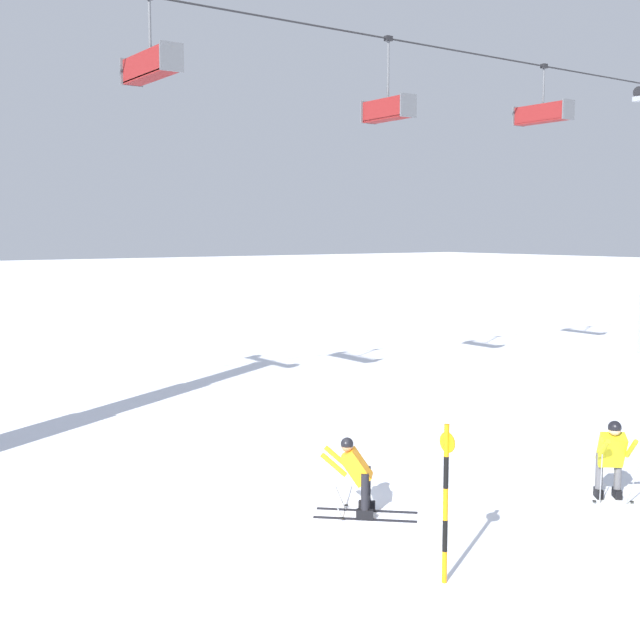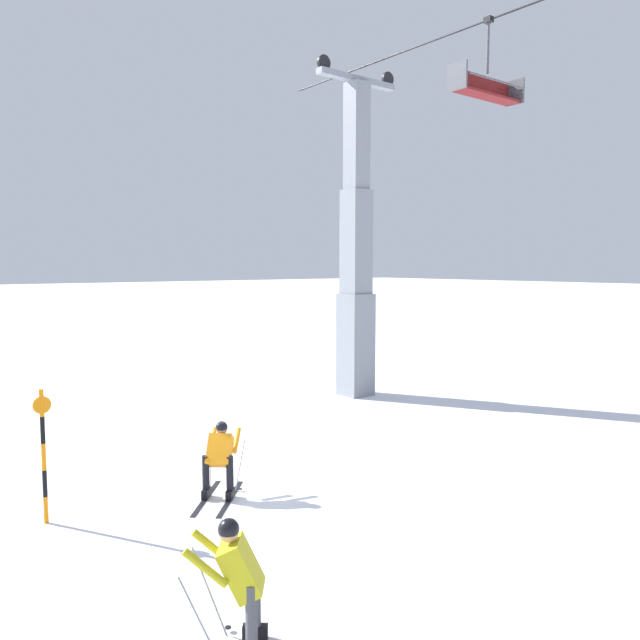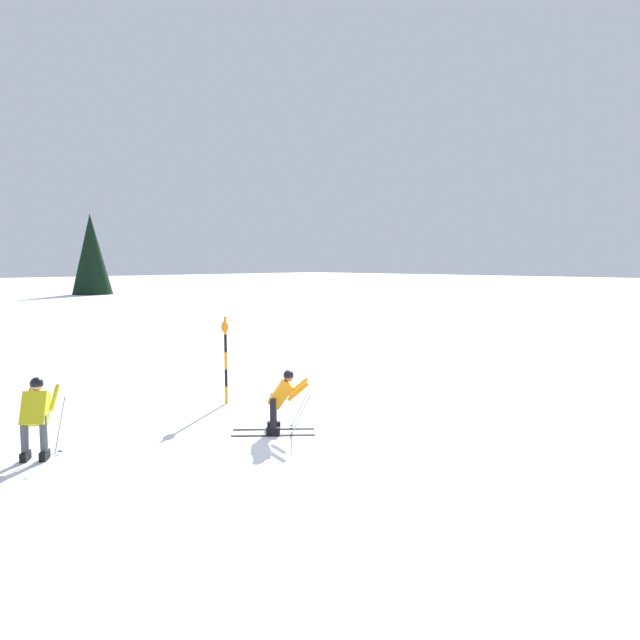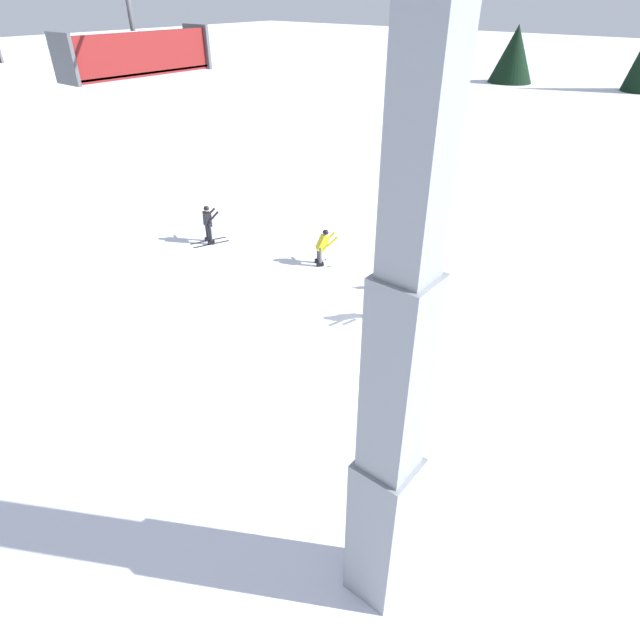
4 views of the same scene
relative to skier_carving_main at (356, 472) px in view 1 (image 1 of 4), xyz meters
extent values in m
plane|color=white|center=(-0.90, 0.49, -0.74)|extent=(260.00, 260.00, 0.00)
cube|color=black|center=(-0.03, -0.27, -0.74)|extent=(1.31, 1.24, 0.01)
cube|color=black|center=(-0.03, -0.27, -0.65)|extent=(0.28, 0.27, 0.16)
cylinder|color=black|center=(-0.03, -0.27, -0.27)|extent=(0.13, 0.13, 0.60)
cube|color=black|center=(0.27, 0.05, -0.74)|extent=(1.31, 1.24, 0.01)
cube|color=black|center=(0.27, 0.05, -0.65)|extent=(0.28, 0.27, 0.16)
cylinder|color=black|center=(0.27, 0.05, -0.27)|extent=(0.13, 0.13, 0.60)
cube|color=orange|center=(0.00, 0.00, 0.09)|extent=(0.68, 0.67, 0.60)
sphere|color=#997051|center=(-0.11, 0.11, 0.44)|extent=(0.20, 0.20, 0.20)
sphere|color=black|center=(-0.11, 0.11, 0.47)|extent=(0.22, 0.22, 0.22)
cylinder|color=orange|center=(-0.41, 0.07, 0.17)|extent=(0.39, 0.37, 0.40)
cylinder|color=gray|center=(-0.46, 0.05, -0.36)|extent=(0.44, 0.25, 1.01)
cylinder|color=black|center=(-0.37, -0.10, -0.69)|extent=(0.07, 0.07, 0.01)
cylinder|color=orange|center=(-0.10, 0.41, 0.17)|extent=(0.39, 0.37, 0.40)
cylinder|color=gray|center=(-0.08, 0.46, -0.36)|extent=(0.28, 0.42, 1.01)
cylinder|color=black|center=(0.07, 0.37, -0.69)|extent=(0.07, 0.07, 0.01)
cylinder|color=black|center=(20.33, 8.59, 9.31)|extent=(0.10, 0.44, 0.44)
cylinder|color=black|center=(7.68, 7.63, 9.37)|extent=(31.30, 0.05, 0.05)
cylinder|color=#4C4F54|center=(-0.13, 7.63, 8.73)|extent=(0.07, 0.07, 1.26)
cube|color=maroon|center=(-0.13, 7.63, 7.55)|extent=(0.45, 2.26, 0.06)
cube|color=maroon|center=(-0.33, 7.63, 7.83)|extent=(0.06, 2.26, 0.55)
cylinder|color=#4C4F54|center=(0.17, 7.63, 7.85)|extent=(0.04, 2.15, 0.04)
cube|color=#4C4F54|center=(-0.13, 8.76, 7.83)|extent=(0.57, 0.05, 0.63)
cube|color=#4C4F54|center=(-0.13, 6.50, 7.83)|extent=(0.57, 0.05, 0.63)
cube|color=black|center=(7.02, 7.63, 9.37)|extent=(0.20, 0.16, 0.14)
cylinder|color=#4C4F54|center=(7.02, 7.63, 8.54)|extent=(0.07, 0.07, 1.66)
cube|color=maroon|center=(7.02, 7.63, 7.16)|extent=(0.45, 1.74, 0.06)
cube|color=maroon|center=(6.83, 7.63, 7.43)|extent=(0.06, 1.74, 0.55)
cylinder|color=#4C4F54|center=(7.33, 7.63, 7.46)|extent=(0.04, 1.66, 0.04)
cube|color=#4C4F54|center=(7.02, 8.50, 7.43)|extent=(0.57, 0.05, 0.63)
cube|color=#4C4F54|center=(7.02, 6.76, 7.43)|extent=(0.57, 0.05, 0.63)
cube|color=black|center=(13.65, 7.63, 9.37)|extent=(0.20, 0.16, 0.14)
cylinder|color=#4C4F54|center=(13.65, 7.63, 8.75)|extent=(0.07, 0.07, 1.23)
cube|color=maroon|center=(13.65, 7.63, 7.59)|extent=(0.45, 2.05, 0.06)
cube|color=maroon|center=(13.46, 7.63, 7.87)|extent=(0.06, 2.05, 0.55)
cylinder|color=#4C4F54|center=(13.96, 7.63, 7.89)|extent=(0.04, 1.95, 0.04)
cube|color=#4C4F54|center=(13.65, 8.66, 7.87)|extent=(0.57, 0.05, 0.63)
cube|color=#4C4F54|center=(13.65, 6.60, 7.87)|extent=(0.57, 0.05, 0.63)
cylinder|color=orange|center=(-0.67, -2.80, -0.52)|extent=(0.07, 0.07, 0.44)
cylinder|color=black|center=(-0.67, -2.80, -0.08)|extent=(0.07, 0.07, 0.44)
cylinder|color=orange|center=(-0.67, -2.80, 0.35)|extent=(0.07, 0.07, 0.44)
cylinder|color=black|center=(-0.67, -2.80, 0.79)|extent=(0.07, 0.07, 0.44)
cylinder|color=orange|center=(-0.67, -2.80, 1.23)|extent=(0.07, 0.07, 0.44)
cylinder|color=orange|center=(-0.65, -2.80, 1.20)|extent=(0.02, 0.28, 0.28)
cube|color=white|center=(4.32, -2.02, -0.74)|extent=(1.18, 1.45, 0.01)
cube|color=black|center=(4.32, -2.02, -0.65)|extent=(0.26, 0.29, 0.16)
cylinder|color=#4C4C51|center=(4.32, -2.02, -0.25)|extent=(0.13, 0.13, 0.65)
cube|color=white|center=(4.07, -1.81, -0.74)|extent=(1.18, 1.45, 0.01)
cube|color=black|center=(4.07, -1.81, -0.65)|extent=(0.26, 0.29, 0.16)
cylinder|color=#4C4C51|center=(4.07, -1.81, -0.25)|extent=(0.13, 0.13, 0.65)
cube|color=gold|center=(4.12, -2.02, 0.18)|extent=(0.63, 0.64, 0.65)
sphere|color=tan|center=(4.04, -2.12, 0.57)|extent=(0.21, 0.21, 0.21)
sphere|color=black|center=(4.04, -2.12, 0.61)|extent=(0.23, 0.23, 0.23)
cylinder|color=gold|center=(4.09, -2.42, 0.29)|extent=(0.37, 0.43, 0.43)
cylinder|color=gray|center=(4.10, -2.48, -0.30)|extent=(0.21, 0.44, 1.11)
cylinder|color=black|center=(4.25, -2.37, -0.69)|extent=(0.07, 0.07, 0.01)
cylinder|color=gold|center=(3.73, -2.14, 0.29)|extent=(0.37, 0.43, 0.43)
cylinder|color=gray|center=(3.67, -2.14, -0.30)|extent=(0.39, 0.30, 1.11)
cylinder|color=black|center=(3.74, -1.97, -0.69)|extent=(0.07, 0.07, 0.01)
camera|label=1|loc=(-8.22, -10.52, 3.99)|focal=46.07mm
camera|label=2|loc=(9.62, -5.26, 3.42)|focal=34.62mm
camera|label=3|loc=(7.67, 8.56, 2.80)|focal=31.70mm
camera|label=4|loc=(-7.62, 12.55, 8.64)|focal=29.09mm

